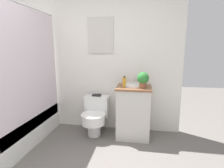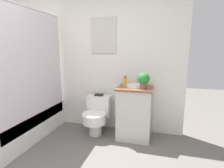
{
  "view_description": "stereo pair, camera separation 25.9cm",
  "coord_description": "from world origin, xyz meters",
  "px_view_note": "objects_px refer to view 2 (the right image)",
  "views": [
    {
      "loc": [
        0.95,
        -0.98,
        1.4
      ],
      "look_at": [
        0.53,
        1.53,
        0.9
      ],
      "focal_mm": 28.0,
      "sensor_mm": 36.0,
      "label": 1
    },
    {
      "loc": [
        1.2,
        -0.92,
        1.4
      ],
      "look_at": [
        0.53,
        1.53,
        0.9
      ],
      "focal_mm": 28.0,
      "sensor_mm": 36.0,
      "label": 2
    }
  ],
  "objects_px": {
    "toilet": "(97,114)",
    "potted_plant": "(144,79)",
    "sink": "(135,85)",
    "soap_bottle": "(125,82)",
    "book_on_tank": "(99,95)"
  },
  "relations": [
    {
      "from": "sink",
      "to": "soap_bottle",
      "type": "distance_m",
      "value": 0.17
    },
    {
      "from": "toilet",
      "to": "potted_plant",
      "type": "distance_m",
      "value": 1.0
    },
    {
      "from": "potted_plant",
      "to": "book_on_tank",
      "type": "height_order",
      "value": "potted_plant"
    },
    {
      "from": "toilet",
      "to": "sink",
      "type": "xyz_separation_m",
      "value": [
        0.64,
        0.04,
        0.52
      ]
    },
    {
      "from": "sink",
      "to": "potted_plant",
      "type": "xyz_separation_m",
      "value": [
        0.13,
        -0.11,
        0.12
      ]
    },
    {
      "from": "toilet",
      "to": "soap_bottle",
      "type": "bearing_deg",
      "value": -2.32
    },
    {
      "from": "soap_bottle",
      "to": "toilet",
      "type": "bearing_deg",
      "value": 177.68
    },
    {
      "from": "soap_bottle",
      "to": "sink",
      "type": "bearing_deg",
      "value": 21.89
    },
    {
      "from": "toilet",
      "to": "soap_bottle",
      "type": "relative_size",
      "value": 3.69
    },
    {
      "from": "soap_bottle",
      "to": "book_on_tank",
      "type": "height_order",
      "value": "soap_bottle"
    },
    {
      "from": "book_on_tank",
      "to": "soap_bottle",
      "type": "bearing_deg",
      "value": -17.15
    },
    {
      "from": "sink",
      "to": "soap_bottle",
      "type": "bearing_deg",
      "value": -158.11
    },
    {
      "from": "soap_bottle",
      "to": "potted_plant",
      "type": "distance_m",
      "value": 0.29
    },
    {
      "from": "sink",
      "to": "potted_plant",
      "type": "distance_m",
      "value": 0.21
    },
    {
      "from": "book_on_tank",
      "to": "toilet",
      "type": "bearing_deg",
      "value": -90.0
    }
  ]
}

